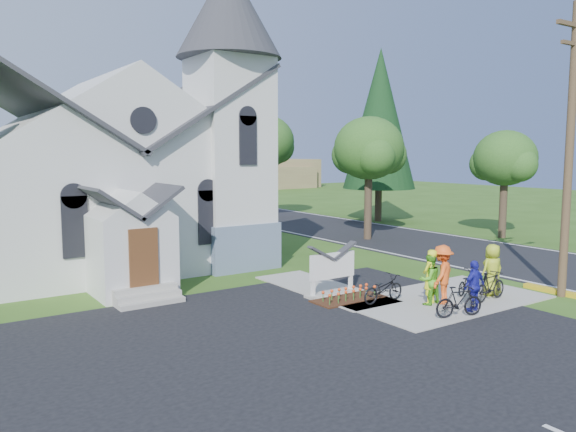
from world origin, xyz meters
TOP-DOWN VIEW (x-y plane):
  - ground at (0.00, 0.00)m, footprint 120.00×120.00m
  - parking_lot at (-7.00, -2.00)m, footprint 20.00×16.00m
  - road at (10.00, 15.00)m, footprint 8.00×90.00m
  - sidewalk at (1.50, 0.50)m, footprint 7.00×4.00m
  - church at (-5.48, 12.48)m, footprint 12.35×12.00m
  - church_sign at (-1.20, 3.20)m, footprint 2.20×0.40m
  - flower_bed at (-1.20, 2.30)m, footprint 2.60×1.10m
  - utility_pole at (5.36, -1.50)m, footprint 3.45×0.28m
  - tree_road_near at (8.50, 12.00)m, footprint 4.00×4.00m
  - tree_road_mid at (9.00, 24.00)m, footprint 4.40×4.40m
  - tree_road_far at (15.50, 8.00)m, footprint 3.60×3.60m
  - conifer at (15.00, 18.00)m, footprint 5.20×5.20m
  - distant_hills at (3.36, 56.33)m, footprint 61.00×10.00m
  - cyclist_0 at (0.56, 0.30)m, footprint 0.75×0.59m
  - bike_0 at (-0.54, 1.32)m, footprint 1.77×0.68m
  - cyclist_1 at (0.52, 0.29)m, footprint 0.85×0.69m
  - bike_1 at (0.18, -1.20)m, footprint 1.66×0.89m
  - cyclist_2 at (1.07, -1.05)m, footprint 0.97×0.44m
  - bike_2 at (2.73, 0.51)m, footprint 1.67×1.01m
  - cyclist_3 at (0.98, 0.15)m, footprint 1.44×1.17m
  - bike_3 at (2.59, -0.56)m, footprint 1.70×0.59m
  - cyclist_4 at (3.22, -0.15)m, footprint 0.97×0.71m
  - bike_4 at (4.62, 0.93)m, footprint 1.61×1.02m

SIDE VIEW (x-z plane):
  - ground at x=0.00m, z-range 0.00..0.00m
  - parking_lot at x=-7.00m, z-range 0.00..0.02m
  - road at x=10.00m, z-range 0.00..0.02m
  - sidewalk at x=1.50m, z-range 0.00..0.05m
  - flower_bed at x=-1.20m, z-range 0.00..0.07m
  - bike_4 at x=4.62m, z-range 0.05..0.85m
  - bike_2 at x=2.73m, z-range 0.05..0.88m
  - bike_0 at x=-0.54m, z-range 0.05..0.97m
  - bike_1 at x=0.18m, z-range 0.05..1.01m
  - bike_3 at x=2.59m, z-range 0.05..1.05m
  - cyclist_2 at x=1.07m, z-range 0.05..1.67m
  - cyclist_1 at x=0.52m, z-range 0.05..1.71m
  - cyclist_4 at x=3.22m, z-range 0.05..1.86m
  - cyclist_0 at x=0.56m, z-range 0.05..1.87m
  - cyclist_3 at x=0.98m, z-range 0.05..2.00m
  - church_sign at x=-1.20m, z-range 0.18..1.88m
  - distant_hills at x=3.36m, z-range -0.63..4.97m
  - tree_road_far at x=15.50m, z-range 1.48..7.78m
  - tree_road_near at x=8.50m, z-range 1.68..8.73m
  - church at x=-5.48m, z-range -1.25..11.75m
  - utility_pole at x=5.36m, z-range 0.40..10.40m
  - tree_road_mid at x=9.00m, z-range 1.88..9.68m
  - conifer at x=15.00m, z-range 1.19..13.59m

